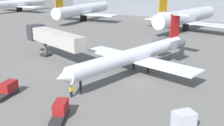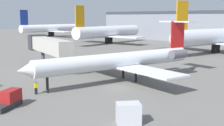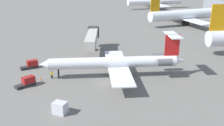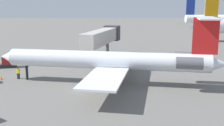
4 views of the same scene
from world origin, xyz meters
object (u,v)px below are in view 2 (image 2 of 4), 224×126
object	(u,v)px
ground_crew_marshaller	(36,88)
baggage_tug_trailing	(9,100)
parked_airliner_west_end	(51,28)
parked_airliner_centre	(216,37)
jet_bridge	(47,45)
traffic_cone_near	(20,96)
regional_jet	(125,59)
cargo_container_uld	(128,113)
parked_airliner_west_mid	(108,32)

from	to	relation	value
ground_crew_marshaller	baggage_tug_trailing	bearing A→B (deg)	-60.53
ground_crew_marshaller	baggage_tug_trailing	xyz separation A→B (m)	(2.82, -4.99, -0.02)
ground_crew_marshaller	baggage_tug_trailing	size ratio (longest dim) A/B	0.41
parked_airliner_west_end	parked_airliner_centre	distance (m)	90.96
jet_bridge	ground_crew_marshaller	distance (m)	20.17
baggage_tug_trailing	parked_airliner_west_end	size ratio (longest dim) A/B	0.12
baggage_tug_trailing	parked_airliner_centre	distance (m)	63.52
jet_bridge	baggage_tug_trailing	xyz separation A→B (m)	(18.71, -16.86, -3.65)
ground_crew_marshaller	traffic_cone_near	size ratio (longest dim) A/B	3.07
jet_bridge	regional_jet	bearing A→B (deg)	6.99
jet_bridge	cargo_container_uld	xyz separation A→B (m)	(31.40, -11.24, -3.50)
regional_jet	traffic_cone_near	size ratio (longest dim) A/B	57.35
regional_jet	baggage_tug_trailing	bearing A→B (deg)	-89.32
regional_jet	parked_airliner_west_mid	xyz separation A→B (m)	(-47.95, 42.83, 1.00)
parked_airliner_centre	traffic_cone_near	bearing A→B (deg)	-85.83
jet_bridge	parked_airliner_west_mid	world-z (taller)	parked_airliner_west_mid
jet_bridge	baggage_tug_trailing	world-z (taller)	jet_bridge
regional_jet	parked_airliner_west_mid	world-z (taller)	parked_airliner_west_mid
traffic_cone_near	parked_airliner_west_mid	world-z (taller)	parked_airliner_west_mid
parked_airliner_west_end	parked_airliner_centre	bearing A→B (deg)	-3.79
regional_jet	cargo_container_uld	size ratio (longest dim) A/B	11.42
cargo_container_uld	parked_airliner_centre	xyz separation A→B (m)	(-19.49, 57.43, 3.49)
cargo_container_uld	parked_airliner_centre	world-z (taller)	parked_airliner_centre
jet_bridge	parked_airliner_west_end	size ratio (longest dim) A/B	0.53
parked_airliner_west_mid	parked_airliner_west_end	bearing A→B (deg)	171.81
traffic_cone_near	parked_airliner_west_mid	distance (m)	75.10
regional_jet	parked_airliner_centre	size ratio (longest dim) A/B	0.94
cargo_container_uld	traffic_cone_near	xyz separation A→B (m)	(-15.08, -3.06, -0.72)
ground_crew_marshaller	regional_jet	bearing A→B (deg)	79.61
regional_jet	ground_crew_marshaller	world-z (taller)	regional_jet
ground_crew_marshaller	traffic_cone_near	world-z (taller)	ground_crew_marshaller
parked_airliner_west_mid	parked_airliner_centre	world-z (taller)	parked_airliner_centre
jet_bridge	parked_airliner_west_end	world-z (taller)	parked_airliner_west_end
parked_airliner_centre	baggage_tug_trailing	bearing A→B (deg)	-83.84
traffic_cone_near	parked_airliner_west_end	distance (m)	116.17
traffic_cone_near	parked_airliner_centre	distance (m)	60.79
baggage_tug_trailing	jet_bridge	bearing A→B (deg)	137.98
parked_airliner_west_mid	traffic_cone_near	bearing A→B (deg)	-52.38
ground_crew_marshaller	parked_airliner_west_end	world-z (taller)	parked_airliner_west_end
jet_bridge	cargo_container_uld	distance (m)	33.53
ground_crew_marshaller	parked_airliner_west_mid	xyz separation A→B (m)	(-45.35, 56.97, 3.52)
ground_crew_marshaller	parked_airliner_centre	bearing A→B (deg)	93.93
ground_crew_marshaller	parked_airliner_west_end	xyz separation A→B (m)	(-94.75, 64.08, 3.27)
jet_bridge	parked_airliner_west_mid	xyz separation A→B (m)	(-29.46, 45.10, -0.11)
ground_crew_marshaller	parked_airliner_west_mid	size ratio (longest dim) A/B	0.05
ground_crew_marshaller	baggage_tug_trailing	distance (m)	5.73
regional_jet	traffic_cone_near	distance (m)	16.99
traffic_cone_near	parked_airliner_centre	world-z (taller)	parked_airliner_centre
baggage_tug_trailing	traffic_cone_near	distance (m)	3.55
parked_airliner_west_mid	regional_jet	bearing A→B (deg)	-41.77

